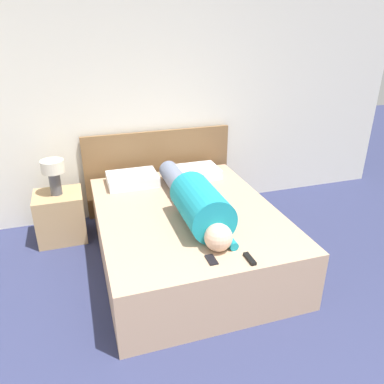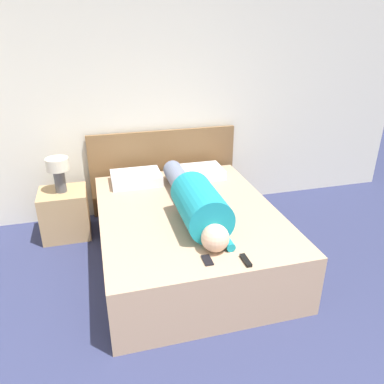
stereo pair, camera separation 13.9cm
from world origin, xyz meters
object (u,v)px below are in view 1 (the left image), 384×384
at_px(pillow_second, 196,172).
at_px(table_lamp, 53,172).
at_px(bed, 187,235).
at_px(pillow_near_headboard, 132,179).
at_px(cell_phone, 211,260).
at_px(nightstand, 61,216).
at_px(person_lying, 196,202).
at_px(tv_remote, 250,259).

bearing_deg(pillow_second, table_lamp, 179.12).
height_order(bed, pillow_near_headboard, pillow_near_headboard).
relative_size(pillow_near_headboard, cell_phone, 4.05).
height_order(bed, table_lamp, table_lamp).
height_order(nightstand, pillow_second, pillow_second).
distance_m(bed, person_lying, 0.46).
relative_size(tv_remote, cell_phone, 1.15).
height_order(table_lamp, pillow_near_headboard, table_lamp).
bearing_deg(nightstand, bed, -34.12).
distance_m(nightstand, tv_remote, 2.19).
xyz_separation_m(bed, nightstand, (-1.16, 0.79, -0.01)).
xyz_separation_m(pillow_second, cell_phone, (-0.41, -1.59, -0.05)).
bearing_deg(table_lamp, pillow_near_headboard, -1.69).
xyz_separation_m(nightstand, table_lamp, (0.00, 0.00, 0.50)).
distance_m(table_lamp, tv_remote, 2.19).
bearing_deg(bed, person_lying, -79.16).
height_order(pillow_near_headboard, pillow_second, pillow_near_headboard).
height_order(pillow_second, tv_remote, pillow_second).
xyz_separation_m(pillow_near_headboard, pillow_second, (0.72, -0.00, -0.01)).
bearing_deg(person_lying, pillow_second, 71.72).
bearing_deg(cell_phone, tv_remote, -17.11).
xyz_separation_m(nightstand, person_lying, (1.19, -0.96, 0.44)).
xyz_separation_m(bed, pillow_second, (0.34, 0.76, 0.32)).
height_order(bed, nightstand, bed).
relative_size(pillow_near_headboard, tv_remote, 3.51).
bearing_deg(pillow_near_headboard, tv_remote, -70.90).
xyz_separation_m(nightstand, pillow_second, (1.50, -0.02, 0.33)).
bearing_deg(pillow_second, tv_remote, -94.74).
distance_m(table_lamp, cell_phone, 1.96).
bearing_deg(person_lying, pillow_near_headboard, 113.77).
bearing_deg(pillow_near_headboard, bed, -63.62).
bearing_deg(table_lamp, nightstand, 180.00).
relative_size(person_lying, cell_phone, 12.53).
xyz_separation_m(table_lamp, person_lying, (1.19, -0.96, -0.07)).
xyz_separation_m(tv_remote, cell_phone, (-0.27, 0.08, -0.01)).
relative_size(nightstand, pillow_near_headboard, 0.98).
bearing_deg(nightstand, cell_phone, -55.93).
bearing_deg(cell_phone, pillow_near_headboard, 101.07).
bearing_deg(pillow_second, bed, -114.07).
bearing_deg(person_lying, bed, 100.84).
relative_size(bed, person_lying, 1.27).
bearing_deg(table_lamp, person_lying, -38.72).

